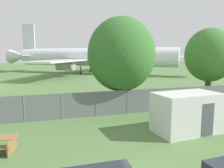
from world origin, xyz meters
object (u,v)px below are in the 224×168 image
Objects in this scene: airplane at (91,57)px; tree_behind_benches at (121,55)px; tree_near_hangar at (210,55)px; portable_cabin at (186,113)px.

airplane is 5.42× the size of tree_behind_benches.
airplane is 34.41m from tree_near_hangar.
portable_cabin is 11.21m from tree_near_hangar.
tree_behind_benches is at bearing -60.36° from airplane.
portable_cabin is (-2.76, -41.33, -2.75)m from airplane.
airplane reaches higher than portable_cabin.
tree_near_hangar is 9.90m from tree_behind_benches.
airplane is at bearing 81.61° from portable_cabin.
airplane reaches higher than tree_behind_benches.
tree_near_hangar is at bearing -44.20° from airplane.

